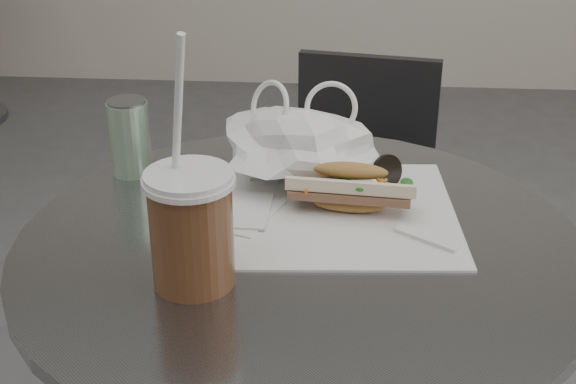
# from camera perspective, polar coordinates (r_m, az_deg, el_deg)

# --- Properties ---
(chair_far) EXTENTS (0.40, 0.42, 0.76)m
(chair_far) POSITION_cam_1_polar(r_m,az_deg,el_deg) (1.82, 4.57, -4.37)
(chair_far) COLOR #2A2A2C
(chair_far) RESTS_ON ground
(sandwich_paper) EXTENTS (0.35, 0.34, 0.00)m
(sandwich_paper) POSITION_cam_1_polar(r_m,az_deg,el_deg) (1.13, 3.46, -1.41)
(sandwich_paper) COLOR white
(sandwich_paper) RESTS_ON cafe_table
(banh_mi) EXTENTS (0.22, 0.10, 0.07)m
(banh_mi) POSITION_cam_1_polar(r_m,az_deg,el_deg) (1.12, 4.43, 0.25)
(banh_mi) COLOR #BD9247
(banh_mi) RESTS_ON sandwich_paper
(iced_coffee) EXTENTS (0.11, 0.11, 0.31)m
(iced_coffee) POSITION_cam_1_polar(r_m,az_deg,el_deg) (0.95, -6.89, -2.48)
(iced_coffee) COLOR brown
(iced_coffee) RESTS_ON cafe_table
(sunglasses) EXTENTS (0.11, 0.09, 0.05)m
(sunglasses) POSITION_cam_1_polar(r_m,az_deg,el_deg) (1.19, 5.68, 0.91)
(sunglasses) COLOR black
(sunglasses) RESTS_ON cafe_table
(plastic_bag) EXTENTS (0.27, 0.25, 0.11)m
(plastic_bag) POSITION_cam_1_polar(r_m,az_deg,el_deg) (1.19, 0.80, 3.07)
(plastic_bag) COLOR white
(plastic_bag) RESTS_ON cafe_table
(napkin_stack) EXTENTS (0.15, 0.15, 0.01)m
(napkin_stack) POSITION_cam_1_polar(r_m,az_deg,el_deg) (1.13, -4.02, -1.37)
(napkin_stack) COLOR white
(napkin_stack) RESTS_ON cafe_table
(drink_can) EXTENTS (0.06, 0.06, 0.12)m
(drink_can) POSITION_cam_1_polar(r_m,az_deg,el_deg) (1.25, -11.20, 3.84)
(drink_can) COLOR #508954
(drink_can) RESTS_ON cafe_table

